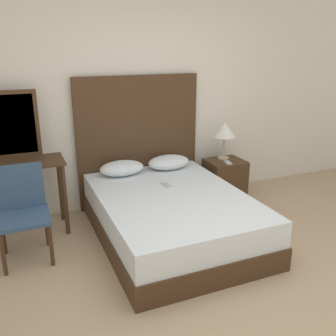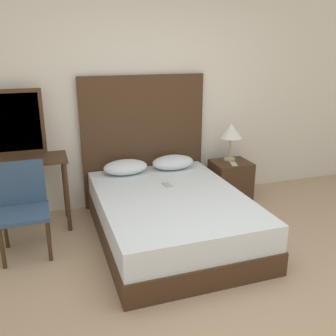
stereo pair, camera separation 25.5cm
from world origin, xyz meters
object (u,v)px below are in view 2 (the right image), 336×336
(bed, at_px, (171,216))
(nightstand, at_px, (230,181))
(chair, at_px, (23,203))
(phone_on_bed, at_px, (167,185))
(phone_on_nightstand, at_px, (234,164))
(table_lamp, at_px, (231,132))
(vanity_desk, at_px, (23,174))

(bed, bearing_deg, nightstand, 33.35)
(bed, relative_size, chair, 2.26)
(phone_on_bed, distance_m, chair, 1.44)
(phone_on_bed, bearing_deg, phone_on_nightstand, 18.51)
(phone_on_bed, relative_size, table_lamp, 0.33)
(bed, height_order, chair, chair)
(table_lamp, xyz_separation_m, chair, (-2.44, -0.55, -0.39))
(phone_on_bed, bearing_deg, bed, -100.23)
(phone_on_nightstand, bearing_deg, chair, -171.38)
(nightstand, bearing_deg, bed, -146.65)
(phone_on_bed, distance_m, table_lamp, 1.19)
(phone_on_nightstand, bearing_deg, vanity_desk, 177.71)
(nightstand, bearing_deg, phone_on_bed, -156.77)
(nightstand, distance_m, table_lamp, 0.63)
(chair, bearing_deg, phone_on_nightstand, 8.62)
(table_lamp, height_order, chair, table_lamp)
(nightstand, relative_size, vanity_desk, 0.57)
(phone_on_nightstand, bearing_deg, table_lamp, 78.18)
(phone_on_bed, bearing_deg, chair, -178.31)
(phone_on_bed, bearing_deg, table_lamp, 26.71)
(nightstand, xyz_separation_m, chair, (-2.43, -0.46, 0.23))
(phone_on_bed, height_order, vanity_desk, vanity_desk)
(nightstand, height_order, chair, chair)
(phone_on_bed, bearing_deg, nightstand, 23.23)
(bed, distance_m, table_lamp, 1.44)
(phone_on_bed, height_order, nightstand, nightstand)
(bed, xyz_separation_m, table_lamp, (1.04, 0.76, 0.64))
(nightstand, height_order, table_lamp, table_lamp)
(vanity_desk, bearing_deg, phone_on_nightstand, -2.29)
(bed, distance_m, chair, 1.43)
(vanity_desk, bearing_deg, chair, -91.07)
(chair, bearing_deg, phone_on_bed, 1.69)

